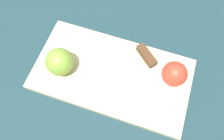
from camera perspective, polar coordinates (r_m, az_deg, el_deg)
ground_plane at (r=0.62m, az=0.00°, el=-1.48°), size 4.00×4.00×0.00m
cutting_board at (r=0.62m, az=0.00°, el=-1.13°), size 0.46×0.28×0.02m
apple_half_left at (r=0.60m, az=-13.55°, el=2.06°), size 0.08×0.08×0.08m
apple_half_right at (r=0.59m, az=16.03°, el=-0.98°), size 0.07×0.07×0.07m
knife at (r=0.62m, az=9.41°, el=3.13°), size 0.13×0.14×0.02m
apple_slice at (r=0.64m, az=16.79°, el=0.23°), size 0.05×0.05×0.00m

